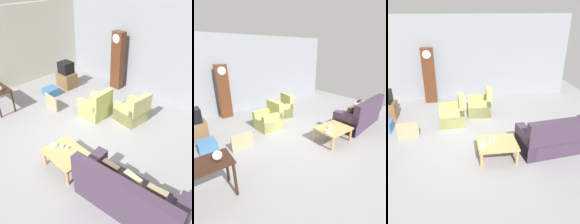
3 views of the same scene
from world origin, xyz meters
TOP-DOWN VIEW (x-y plane):
  - ground_plane at (0.00, 0.00)m, footprint 10.40×10.40m
  - garage_door_wall at (0.00, 3.60)m, footprint 8.40×0.16m
  - pegboard_wall_left at (-4.20, 0.40)m, footprint 0.12×6.40m
  - couch_floral at (2.21, -0.63)m, footprint 2.20×1.14m
  - armchair_olive_near at (-0.50, 1.20)m, footprint 0.83×0.81m
  - armchair_olive_far at (0.45, 1.79)m, footprint 0.85×0.83m
  - coffee_table_wood at (0.54, -0.77)m, footprint 0.96×0.76m
  - grandfather_clock at (-1.36, 3.17)m, footprint 0.44×0.30m
  - tv_stand_cabinet at (-2.73, 1.84)m, footprint 0.68×0.52m
  - tv_crt at (-2.73, 1.84)m, footprint 0.48×0.44m
  - framed_picture_leaning at (-1.79, 0.45)m, footprint 0.60×0.05m
  - storage_box_blue at (-2.59, 0.99)m, footprint 0.46×0.48m
  - cup_white_porcelain at (0.36, -0.75)m, footprint 0.08×0.08m
  - cup_blue_rimmed at (0.48, -0.69)m, footprint 0.07×0.07m
  - bowl_white_stacked at (0.19, -0.85)m, footprint 0.17×0.17m

SIDE VIEW (x-z plane):
  - ground_plane at x=0.00m, z-range 0.00..0.00m
  - storage_box_blue at x=-2.59m, z-range 0.00..0.29m
  - framed_picture_leaning at x=-1.79m, z-range 0.00..0.49m
  - tv_stand_cabinet at x=-2.73m, z-range 0.00..0.57m
  - armchair_olive_near at x=-0.50m, z-range -0.15..0.77m
  - armchair_olive_far at x=0.45m, z-range -0.15..0.77m
  - couch_floral at x=2.21m, z-range -0.16..0.88m
  - coffee_table_wood at x=0.54m, z-range 0.16..0.60m
  - bowl_white_stacked at x=0.19m, z-range 0.44..0.49m
  - cup_blue_rimmed at x=0.48m, z-range 0.44..0.51m
  - cup_white_porcelain at x=0.36m, z-range 0.44..0.53m
  - tv_crt at x=-2.73m, z-range 0.57..0.99m
  - grandfather_clock at x=-1.36m, z-range 0.01..2.10m
  - pegboard_wall_left at x=-4.20m, z-range 0.00..2.88m
  - garage_door_wall at x=0.00m, z-range 0.00..3.20m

